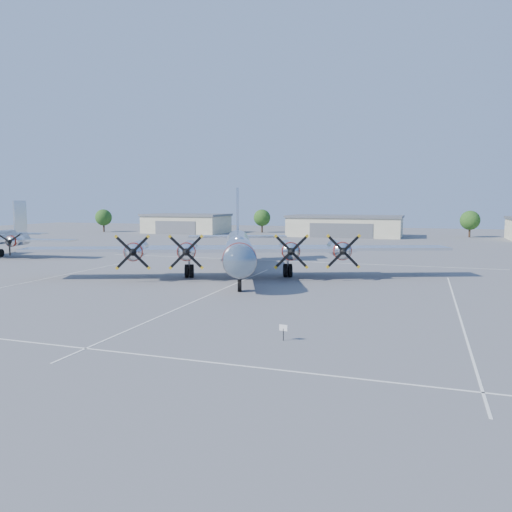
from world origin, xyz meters
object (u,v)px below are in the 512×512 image
(tree_far_west, at_px, (104,217))
(tree_west, at_px, (262,218))
(info_placard, at_px, (283,329))
(main_bomber_b29, at_px, (239,275))
(tree_east, at_px, (470,220))
(hangar_west, at_px, (187,223))
(hangar_center, at_px, (345,226))

(tree_far_west, xyz_separation_m, tree_west, (45.00, 12.00, 0.00))
(tree_west, height_order, info_placard, tree_west)
(main_bomber_b29, xyz_separation_m, info_placard, (12.92, -26.25, 0.73))
(tree_west, distance_m, info_placard, 112.45)
(tree_east, bearing_deg, tree_far_west, -174.29)
(tree_far_west, relative_size, tree_west, 1.00)
(main_bomber_b29, distance_m, info_placard, 29.27)
(hangar_west, distance_m, main_bomber_b29, 84.07)
(hangar_center, relative_size, tree_far_west, 4.31)
(info_placard, bearing_deg, tree_far_west, 136.17)
(hangar_center, bearing_deg, tree_far_west, -176.76)
(hangar_west, relative_size, hangar_center, 0.79)
(tree_west, relative_size, info_placard, 6.40)
(hangar_center, bearing_deg, hangar_west, 180.00)
(hangar_west, bearing_deg, main_bomber_b29, -59.27)
(tree_west, relative_size, tree_east, 1.00)
(tree_west, xyz_separation_m, tree_east, (55.00, -2.00, 0.00))
(hangar_west, height_order, main_bomber_b29, main_bomber_b29)
(hangar_west, relative_size, tree_west, 3.40)
(hangar_center, height_order, info_placard, hangar_center)
(tree_east, height_order, main_bomber_b29, tree_east)
(tree_far_west, distance_m, tree_west, 46.57)
(tree_far_west, bearing_deg, main_bomber_b29, -45.13)
(tree_west, bearing_deg, hangar_west, -158.11)
(hangar_center, distance_m, tree_east, 30.64)
(hangar_center, distance_m, info_placard, 99.10)
(tree_east, bearing_deg, main_bomber_b29, -112.27)
(main_bomber_b29, bearing_deg, hangar_center, 67.28)
(hangar_west, xyz_separation_m, hangar_center, (45.00, -0.00, -0.00))
(tree_east, relative_size, main_bomber_b29, 0.14)
(tree_far_west, relative_size, main_bomber_b29, 0.14)
(hangar_west, distance_m, hangar_center, 45.00)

